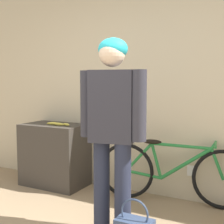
% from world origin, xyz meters
% --- Properties ---
extents(wall_back, '(8.00, 0.07, 2.60)m').
position_xyz_m(wall_back, '(0.00, 2.24, 1.30)').
color(wall_back, beige).
rests_on(wall_back, ground_plane).
extents(side_shelf, '(0.83, 0.50, 0.80)m').
position_xyz_m(side_shelf, '(-1.16, 1.93, 0.40)').
color(side_shelf, '#38332D').
rests_on(side_shelf, ground_plane).
extents(person, '(0.63, 0.27, 1.72)m').
position_xyz_m(person, '(0.13, 1.11, 1.02)').
color(person, '#23283D').
rests_on(person, ground_plane).
extents(bicycle, '(1.69, 0.46, 0.72)m').
position_xyz_m(bicycle, '(0.39, 2.04, 0.35)').
color(bicycle, black).
rests_on(bicycle, ground_plane).
extents(banana, '(0.36, 0.10, 0.04)m').
position_xyz_m(banana, '(-1.04, 1.88, 0.82)').
color(banana, '#EAD64C').
rests_on(banana, side_shelf).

